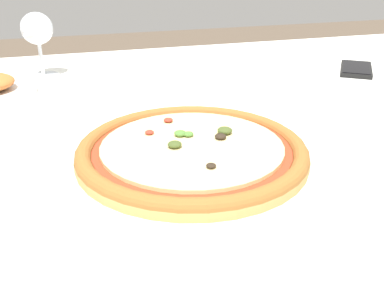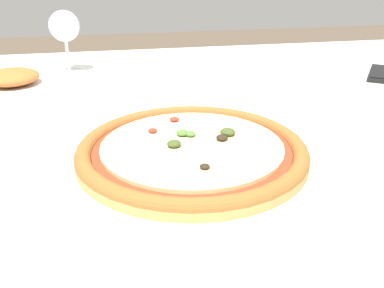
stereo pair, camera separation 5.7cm
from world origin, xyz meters
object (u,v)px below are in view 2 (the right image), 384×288
(dining_table, at_px, (287,140))
(wine_glass_far_left, at_px, (64,29))
(side_plate, at_px, (13,82))
(pizza_plate, at_px, (192,153))

(dining_table, bearing_deg, wine_glass_far_left, 141.56)
(dining_table, height_order, side_plate, side_plate)
(side_plate, bearing_deg, dining_table, -22.46)
(pizza_plate, relative_size, wine_glass_far_left, 2.42)
(side_plate, bearing_deg, pizza_plate, -53.98)
(dining_table, height_order, pizza_plate, pizza_plate)
(pizza_plate, xyz_separation_m, side_plate, (-0.30, 0.41, -0.00))
(dining_table, distance_m, pizza_plate, 0.31)
(dining_table, relative_size, pizza_plate, 4.24)
(wine_glass_far_left, bearing_deg, pizza_plate, -69.85)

